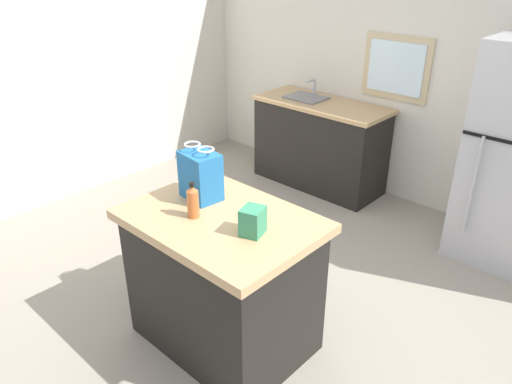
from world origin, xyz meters
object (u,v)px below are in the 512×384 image
at_px(kitchen_island, 223,281).
at_px(small_box, 253,221).
at_px(bottle, 193,202).
at_px(shopping_bag, 201,175).

height_order(kitchen_island, small_box, small_box).
bearing_deg(small_box, kitchen_island, 177.77).
bearing_deg(kitchen_island, bottle, -137.54).
distance_m(kitchen_island, small_box, 0.60).
xyz_separation_m(kitchen_island, shopping_bag, (-0.26, 0.09, 0.61)).
relative_size(kitchen_island, shopping_bag, 3.27).
bearing_deg(bottle, small_box, 14.18).
bearing_deg(shopping_bag, kitchen_island, -18.18).
bearing_deg(bottle, shopping_bag, 127.64).
xyz_separation_m(kitchen_island, small_box, (0.26, -0.01, 0.53)).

